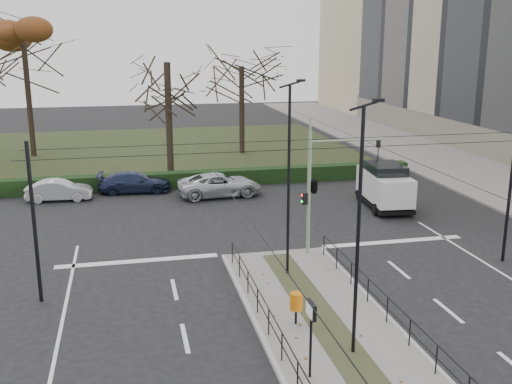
{
  "coord_description": "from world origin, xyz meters",
  "views": [
    {
      "loc": [
        -6.25,
        -19.7,
        9.41
      ],
      "look_at": [
        -0.26,
        7.42,
        2.3
      ],
      "focal_mm": 42.0,
      "sensor_mm": 36.0,
      "label": 1
    }
  ],
  "objects_px": {
    "streetlamp_median_near": "(359,230)",
    "parked_car_second": "(59,190)",
    "traffic_light": "(316,183)",
    "parked_car_fourth": "(220,185)",
    "litter_bin": "(296,302)",
    "info_panel": "(311,319)",
    "rust_tree": "(23,42)",
    "parked_car_third": "(135,182)",
    "bare_tree_center": "(242,73)",
    "streetlamp_median_far": "(289,179)",
    "bare_tree_near": "(167,71)",
    "white_van": "(385,185)"
  },
  "relations": [
    {
      "from": "streetlamp_median_near",
      "to": "parked_car_fourth",
      "type": "bearing_deg",
      "value": 92.68
    },
    {
      "from": "streetlamp_median_far",
      "to": "parked_car_second",
      "type": "distance_m",
      "value": 18.04
    },
    {
      "from": "rust_tree",
      "to": "streetlamp_median_near",
      "type": "bearing_deg",
      "value": -68.76
    },
    {
      "from": "rust_tree",
      "to": "parked_car_fourth",
      "type": "bearing_deg",
      "value": -50.57
    },
    {
      "from": "litter_bin",
      "to": "parked_car_second",
      "type": "relative_size",
      "value": 0.29
    },
    {
      "from": "info_panel",
      "to": "parked_car_second",
      "type": "bearing_deg",
      "value": 111.74
    },
    {
      "from": "streetlamp_median_far",
      "to": "bare_tree_center",
      "type": "relative_size",
      "value": 0.82
    },
    {
      "from": "info_panel",
      "to": "rust_tree",
      "type": "distance_m",
      "value": 39.36
    },
    {
      "from": "streetlamp_median_far",
      "to": "white_van",
      "type": "relative_size",
      "value": 1.56
    },
    {
      "from": "parked_car_third",
      "to": "white_van",
      "type": "xyz_separation_m",
      "value": [
        13.93,
        -6.64,
        0.66
      ]
    },
    {
      "from": "white_van",
      "to": "rust_tree",
      "type": "xyz_separation_m",
      "value": [
        -21.76,
        20.29,
        7.85
      ]
    },
    {
      "from": "white_van",
      "to": "parked_car_third",
      "type": "bearing_deg",
      "value": 154.51
    },
    {
      "from": "streetlamp_median_far",
      "to": "parked_car_third",
      "type": "relative_size",
      "value": 1.73
    },
    {
      "from": "traffic_light",
      "to": "litter_bin",
      "type": "bearing_deg",
      "value": -112.84
    },
    {
      "from": "info_panel",
      "to": "streetlamp_median_near",
      "type": "xyz_separation_m",
      "value": [
        1.73,
        1.05,
        2.11
      ]
    },
    {
      "from": "bare_tree_near",
      "to": "parked_car_fourth",
      "type": "bearing_deg",
      "value": -58.96
    },
    {
      "from": "litter_bin",
      "to": "bare_tree_center",
      "type": "bearing_deg",
      "value": 82.12
    },
    {
      "from": "litter_bin",
      "to": "parked_car_fourth",
      "type": "distance_m",
      "value": 17.77
    },
    {
      "from": "streetlamp_median_near",
      "to": "bare_tree_center",
      "type": "distance_m",
      "value": 33.72
    },
    {
      "from": "parked_car_fourth",
      "to": "bare_tree_near",
      "type": "bearing_deg",
      "value": 26.64
    },
    {
      "from": "white_van",
      "to": "bare_tree_near",
      "type": "bearing_deg",
      "value": 142.02
    },
    {
      "from": "streetlamp_median_far",
      "to": "parked_car_second",
      "type": "relative_size",
      "value": 2.04
    },
    {
      "from": "rust_tree",
      "to": "info_panel",
      "type": "bearing_deg",
      "value": -71.71
    },
    {
      "from": "traffic_light",
      "to": "rust_tree",
      "type": "distance_m",
      "value": 31.61
    },
    {
      "from": "litter_bin",
      "to": "bare_tree_center",
      "type": "height_order",
      "value": "bare_tree_center"
    },
    {
      "from": "traffic_light",
      "to": "parked_car_third",
      "type": "height_order",
      "value": "traffic_light"
    },
    {
      "from": "streetlamp_median_near",
      "to": "parked_car_third",
      "type": "xyz_separation_m",
      "value": [
        -6.04,
        22.04,
        -3.39
      ]
    },
    {
      "from": "traffic_light",
      "to": "parked_car_fourth",
      "type": "xyz_separation_m",
      "value": [
        -2.49,
        11.22,
        -2.59
      ]
    },
    {
      "from": "traffic_light",
      "to": "parked_car_fourth",
      "type": "relative_size",
      "value": 1.06
    },
    {
      "from": "streetlamp_median_near",
      "to": "parked_car_second",
      "type": "xyz_separation_m",
      "value": [
        -10.51,
        20.97,
        -3.42
      ]
    },
    {
      "from": "litter_bin",
      "to": "info_panel",
      "type": "bearing_deg",
      "value": -99.27
    },
    {
      "from": "litter_bin",
      "to": "info_panel",
      "type": "distance_m",
      "value": 3.43
    },
    {
      "from": "parked_car_third",
      "to": "parked_car_second",
      "type": "bearing_deg",
      "value": 107.33
    },
    {
      "from": "parked_car_second",
      "to": "bare_tree_center",
      "type": "bearing_deg",
      "value": -45.22
    },
    {
      "from": "litter_bin",
      "to": "parked_car_third",
      "type": "relative_size",
      "value": 0.24
    },
    {
      "from": "streetlamp_median_near",
      "to": "parked_car_fourth",
      "type": "height_order",
      "value": "streetlamp_median_near"
    },
    {
      "from": "parked_car_second",
      "to": "rust_tree",
      "type": "height_order",
      "value": "rust_tree"
    },
    {
      "from": "rust_tree",
      "to": "parked_car_second",
      "type": "bearing_deg",
      "value": -77.13
    },
    {
      "from": "parked_car_third",
      "to": "bare_tree_near",
      "type": "height_order",
      "value": "bare_tree_near"
    },
    {
      "from": "rust_tree",
      "to": "bare_tree_near",
      "type": "height_order",
      "value": "rust_tree"
    },
    {
      "from": "traffic_light",
      "to": "info_panel",
      "type": "height_order",
      "value": "traffic_light"
    },
    {
      "from": "traffic_light",
      "to": "litter_bin",
      "type": "xyz_separation_m",
      "value": [
        -2.76,
        -6.55,
        -2.37
      ]
    },
    {
      "from": "litter_bin",
      "to": "info_panel",
      "type": "height_order",
      "value": "info_panel"
    },
    {
      "from": "parked_car_second",
      "to": "parked_car_fourth",
      "type": "bearing_deg",
      "value": -93.78
    },
    {
      "from": "info_panel",
      "to": "rust_tree",
      "type": "relative_size",
      "value": 0.19
    },
    {
      "from": "rust_tree",
      "to": "bare_tree_near",
      "type": "relative_size",
      "value": 1.14
    },
    {
      "from": "parked_car_third",
      "to": "bare_tree_near",
      "type": "relative_size",
      "value": 0.43
    },
    {
      "from": "litter_bin",
      "to": "parked_car_third",
      "type": "height_order",
      "value": "parked_car_third"
    },
    {
      "from": "traffic_light",
      "to": "bare_tree_near",
      "type": "bearing_deg",
      "value": 108.2
    },
    {
      "from": "streetlamp_median_near",
      "to": "rust_tree",
      "type": "relative_size",
      "value": 0.64
    }
  ]
}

